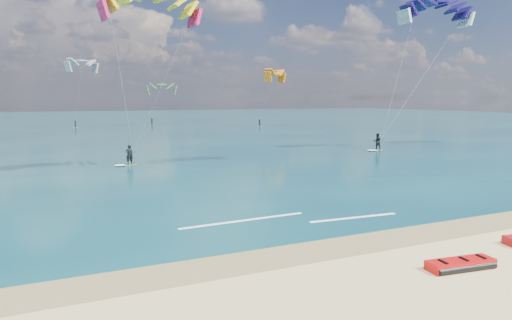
{
  "coord_description": "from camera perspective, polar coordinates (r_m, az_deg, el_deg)",
  "views": [
    {
      "loc": [
        -9.2,
        -11.83,
        5.99
      ],
      "look_at": [
        -0.15,
        8.0,
        3.0
      ],
      "focal_mm": 32.0,
      "sensor_mm": 36.0,
      "label": 1
    }
  ],
  "objects": [
    {
      "name": "distant_kites",
      "position": [
        93.82,
        -22.6,
        7.15
      ],
      "size": [
        72.3,
        43.34,
        14.61
      ],
      "color": "#EE46AA",
      "rests_on": "ground"
    },
    {
      "name": "shoreline_foam",
      "position": [
        22.72,
        4.42,
        -7.39
      ],
      "size": [
        10.97,
        2.33,
        0.01
      ],
      "color": "white",
      "rests_on": "ground"
    },
    {
      "name": "ground",
      "position": [
        52.98,
        -14.36,
        1.06
      ],
      "size": [
        320.0,
        320.0,
        0.0
      ],
      "primitive_type": "plane",
      "color": "tan",
      "rests_on": "ground"
    },
    {
      "name": "packed_kite_left",
      "position": [
        18.04,
        24.18,
        -12.3
      ],
      "size": [
        2.83,
        1.39,
        0.39
      ],
      "primitive_type": null,
      "rotation": [
        0.0,
        0.0,
        -0.12
      ],
      "color": "red",
      "rests_on": "ground"
    },
    {
      "name": "kitesurfer_far",
      "position": [
        54.35,
        18.63,
        11.25
      ],
      "size": [
        12.7,
        4.82,
        17.98
      ],
      "rotation": [
        0.0,
        0.0,
        0.12
      ],
      "color": "yellow",
      "rests_on": "sea"
    },
    {
      "name": "sea",
      "position": [
        116.35,
        -20.01,
        4.39
      ],
      "size": [
        320.0,
        200.0,
        0.04
      ],
      "primitive_type": "cube",
      "color": "#0B323E",
      "rests_on": "ground"
    },
    {
      "name": "wet_sand_strip",
      "position": [
        18.45,
        7.03,
        -11.19
      ],
      "size": [
        320.0,
        2.4,
        0.01
      ],
      "primitive_type": "cube",
      "color": "brown",
      "rests_on": "ground"
    },
    {
      "name": "kitesurfer_main",
      "position": [
        38.89,
        -14.32,
        10.55
      ],
      "size": [
        7.72,
        7.4,
        15.23
      ],
      "rotation": [
        0.0,
        0.0,
        0.5
      ],
      "color": "#9DC417",
      "rests_on": "sea"
    }
  ]
}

